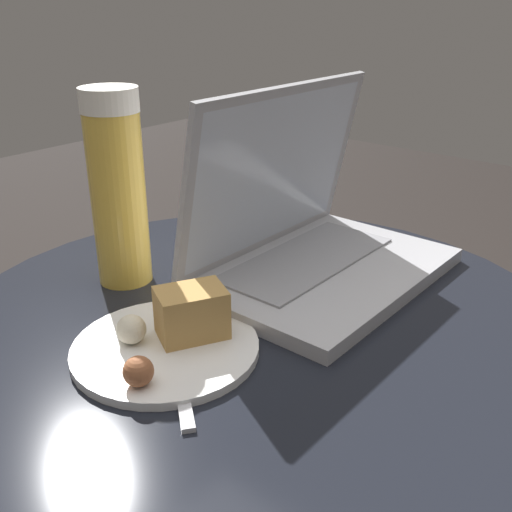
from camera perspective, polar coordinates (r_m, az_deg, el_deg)
table at (r=0.77m, az=0.10°, el=-16.95°), size 0.71×0.71×0.57m
laptop at (r=0.76m, az=5.13°, el=1.70°), size 0.33×0.23×0.24m
beer_glass at (r=0.74m, az=-13.03°, el=6.24°), size 0.07×0.07×0.24m
snack_plate at (r=0.62m, az=-8.08°, el=-7.63°), size 0.19×0.19×0.06m
fork at (r=0.61m, az=-7.63°, el=-9.78°), size 0.13×0.16×0.00m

